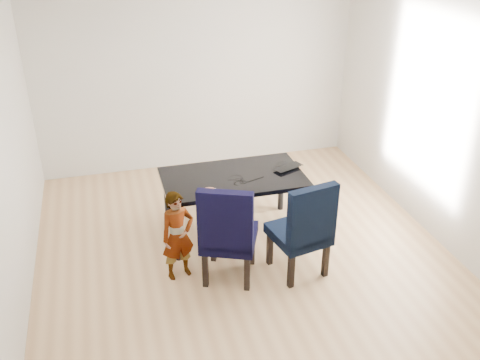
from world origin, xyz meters
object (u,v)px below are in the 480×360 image
object	(u,v)px
chair_right	(299,226)
child	(178,236)
chair_left	(229,229)
plate	(209,194)
laptop	(285,166)
dining_table	(233,205)

from	to	relation	value
chair_right	child	world-z (taller)	chair_right
chair_left	plate	world-z (taller)	chair_left
chair_left	laptop	world-z (taller)	chair_left
chair_left	chair_right	xyz separation A→B (m)	(0.71, -0.11, -0.01)
plate	laptop	xyz separation A→B (m)	(1.00, 0.41, 0.01)
chair_right	plate	world-z (taller)	chair_right
child	dining_table	bearing A→B (deg)	25.16
dining_table	plate	size ratio (longest dim) A/B	6.14
chair_right	plate	bearing A→B (deg)	135.78
chair_left	child	distance (m)	0.53
dining_table	chair_right	bearing A→B (deg)	-62.22
chair_left	plate	bearing A→B (deg)	127.58
chair_right	child	bearing A→B (deg)	157.93
dining_table	chair_left	bearing A→B (deg)	-107.39
chair_right	plate	size ratio (longest dim) A/B	4.22
chair_left	plate	distance (m)	0.49
dining_table	chair_left	distance (m)	0.84
chair_right	laptop	distance (m)	0.99
chair_right	plate	distance (m)	1.00
child	laptop	world-z (taller)	child
dining_table	plate	bearing A→B (deg)	-135.45
dining_table	child	bearing A→B (deg)	-139.13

